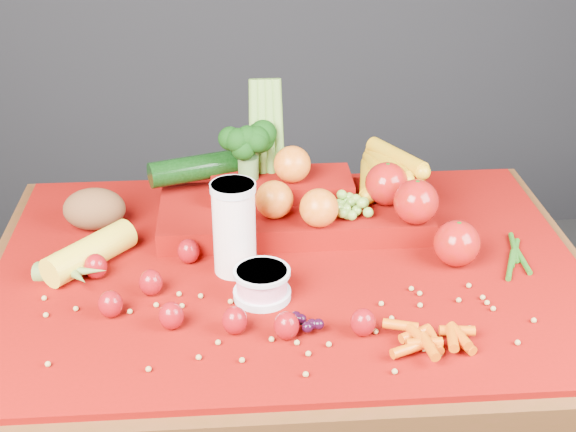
{
  "coord_description": "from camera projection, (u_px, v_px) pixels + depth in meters",
  "views": [
    {
      "loc": [
        -0.09,
        -1.23,
        1.52
      ],
      "look_at": [
        0.0,
        0.02,
        0.85
      ],
      "focal_mm": 50.0,
      "sensor_mm": 36.0,
      "label": 1
    }
  ],
  "objects": [
    {
      "name": "green_bean_pile",
      "position": [
        512.0,
        256.0,
        1.46
      ],
      "size": [
        0.14,
        0.12,
        0.01
      ],
      "primitive_type": null,
      "color": "#1E5413",
      "rests_on": "red_cloth"
    },
    {
      "name": "milk_glass",
      "position": [
        234.0,
        225.0,
        1.39
      ],
      "size": [
        0.08,
        0.08,
        0.17
      ],
      "rotation": [
        0.0,
        0.0,
        0.09
      ],
      "color": "silver",
      "rests_on": "red_cloth"
    },
    {
      "name": "strawberry_scatter",
      "position": [
        197.0,
        296.0,
        1.31
      ],
      "size": [
        0.48,
        0.28,
        0.05
      ],
      "color": "maroon",
      "rests_on": "red_cloth"
    },
    {
      "name": "corn_ear",
      "position": [
        77.0,
        266.0,
        1.4
      ],
      "size": [
        0.25,
        0.26,
        0.06
      ],
      "rotation": [
        0.0,
        0.0,
        0.86
      ],
      "color": "gold",
      "rests_on": "red_cloth"
    },
    {
      "name": "produce_mound",
      "position": [
        309.0,
        196.0,
        1.56
      ],
      "size": [
        0.61,
        0.37,
        0.27
      ],
      "color": "#6D0403",
      "rests_on": "red_cloth"
    },
    {
      "name": "soybean_scatter",
      "position": [
        298.0,
        327.0,
        1.27
      ],
      "size": [
        0.84,
        0.24,
        0.01
      ],
      "primitive_type": null,
      "color": "#A68D47",
      "rests_on": "red_cloth"
    },
    {
      "name": "dark_grape_cluster",
      "position": [
        303.0,
        322.0,
        1.27
      ],
      "size": [
        0.06,
        0.05,
        0.03
      ],
      "primitive_type": null,
      "color": "black",
      "rests_on": "red_cloth"
    },
    {
      "name": "yogurt_bowl",
      "position": [
        262.0,
        283.0,
        1.34
      ],
      "size": [
        0.1,
        0.1,
        0.05
      ],
      "rotation": [
        0.0,
        0.0,
        0.4
      ],
      "color": "silver",
      "rests_on": "red_cloth"
    },
    {
      "name": "baby_carrot_pile",
      "position": [
        429.0,
        331.0,
        1.24
      ],
      "size": [
        0.17,
        0.17,
        0.03
      ],
      "primitive_type": null,
      "color": "#C04B06",
      "rests_on": "red_cloth"
    },
    {
      "name": "potato",
      "position": [
        94.0,
        209.0,
        1.55
      ],
      "size": [
        0.12,
        0.09,
        0.08
      ],
      "primitive_type": "ellipsoid",
      "color": "brown",
      "rests_on": "red_cloth"
    },
    {
      "name": "red_cloth",
      "position": [
        289.0,
        267.0,
        1.45
      ],
      "size": [
        1.05,
        0.75,
        0.01
      ],
      "primitive_type": "cube",
      "color": "#6D0403",
      "rests_on": "table"
    },
    {
      "name": "table",
      "position": [
        289.0,
        313.0,
        1.5
      ],
      "size": [
        1.1,
        0.8,
        0.75
      ],
      "color": "#3D260E",
      "rests_on": "ground"
    }
  ]
}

